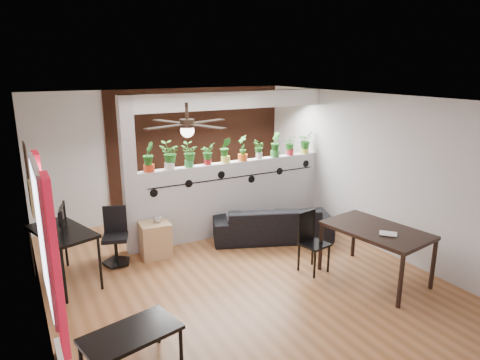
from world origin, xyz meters
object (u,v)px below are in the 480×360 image
at_px(dining_table, 376,234).
at_px(potted_plant_6, 259,148).
at_px(potted_plant_1, 169,155).
at_px(potted_plant_2, 189,154).
at_px(cube_shelf, 155,240).
at_px(potted_plant_5, 243,147).
at_px(potted_plant_7, 275,144).
at_px(coffee_table, 131,336).
at_px(potted_plant_9, 305,142).
at_px(sofa, 272,223).
at_px(ceiling_fan, 187,126).
at_px(potted_plant_8, 290,145).
at_px(office_chair, 116,240).
at_px(potted_plant_0, 148,156).
at_px(cup, 157,219).
at_px(potted_plant_3, 208,153).
at_px(folding_chair, 310,236).
at_px(computer_desk, 62,235).

bearing_deg(dining_table, potted_plant_6, 98.45).
bearing_deg(potted_plant_1, potted_plant_2, -0.00).
height_order(potted_plant_2, cube_shelf, potted_plant_2).
xyz_separation_m(potted_plant_5, potted_plant_7, (0.70, 0.00, -0.00)).
height_order(potted_plant_2, coffee_table, potted_plant_2).
distance_m(potted_plant_2, dining_table, 3.29).
xyz_separation_m(potted_plant_5, potted_plant_6, (0.35, 0.00, -0.05)).
distance_m(potted_plant_9, sofa, 1.83).
bearing_deg(sofa, potted_plant_5, -45.45).
height_order(cube_shelf, dining_table, dining_table).
distance_m(ceiling_fan, potted_plant_5, 2.63).
xyz_separation_m(potted_plant_1, potted_plant_9, (2.81, -0.00, -0.02)).
height_order(potted_plant_9, dining_table, potted_plant_9).
bearing_deg(potted_plant_8, potted_plant_9, 0.00).
bearing_deg(office_chair, potted_plant_0, 23.00).
distance_m(potted_plant_5, cube_shelf, 2.26).
bearing_deg(potted_plant_5, cube_shelf, -169.39).
bearing_deg(coffee_table, cup, 66.39).
height_order(potted_plant_3, folding_chair, potted_plant_3).
height_order(potted_plant_1, potted_plant_9, potted_plant_1).
xyz_separation_m(sofa, cup, (-2.02, 0.28, 0.33)).
relative_size(potted_plant_8, computer_desk, 0.30).
relative_size(potted_plant_0, sofa, 0.24).
height_order(office_chair, dining_table, office_chair).
distance_m(sofa, computer_desk, 3.51).
bearing_deg(potted_plant_2, dining_table, -55.57).
distance_m(potted_plant_1, computer_desk, 2.10).
relative_size(potted_plant_2, dining_table, 0.27).
xyz_separation_m(computer_desk, coffee_table, (0.35, -2.27, -0.34)).
relative_size(potted_plant_9, office_chair, 0.49).
height_order(potted_plant_1, potted_plant_7, potted_plant_7).
xyz_separation_m(potted_plant_6, potted_plant_9, (1.05, 0.00, 0.04)).
relative_size(potted_plant_1, sofa, 0.23).
distance_m(potted_plant_1, office_chair, 1.61).
relative_size(ceiling_fan, potted_plant_9, 2.76).
bearing_deg(potted_plant_0, coffee_table, -111.26).
height_order(potted_plant_8, folding_chair, potted_plant_8).
xyz_separation_m(potted_plant_1, computer_desk, (-1.82, -0.61, -0.86)).
distance_m(office_chair, dining_table, 3.95).
bearing_deg(potted_plant_3, cup, -162.27).
relative_size(computer_desk, folding_chair, 1.36).
bearing_deg(office_chair, potted_plant_8, 4.74).
xyz_separation_m(cube_shelf, office_chair, (-0.62, 0.05, 0.11)).
bearing_deg(potted_plant_5, potted_plant_2, 180.00).
bearing_deg(coffee_table, potted_plant_3, 52.96).
distance_m(computer_desk, dining_table, 4.44).
bearing_deg(potted_plant_1, potted_plant_0, 180.00).
distance_m(ceiling_fan, potted_plant_9, 3.73).
bearing_deg(potted_plant_7, potted_plant_1, 180.00).
xyz_separation_m(potted_plant_0, potted_plant_2, (0.70, -0.00, -0.03)).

